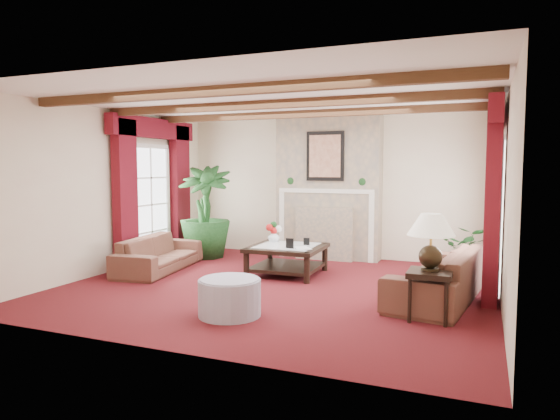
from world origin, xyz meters
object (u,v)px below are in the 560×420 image
at_px(sofa_right, 438,266).
at_px(coffee_table, 287,260).
at_px(sofa_left, 159,248).
at_px(ottoman, 230,298).
at_px(side_table, 429,295).
at_px(potted_palm, 205,232).

bearing_deg(sofa_right, coffee_table, -97.27).
height_order(sofa_left, coffee_table, sofa_left).
xyz_separation_m(sofa_right, ottoman, (-2.21, -1.70, -0.22)).
xyz_separation_m(sofa_left, sofa_right, (4.54, -0.15, 0.06)).
bearing_deg(side_table, sofa_right, 89.36).
bearing_deg(coffee_table, sofa_right, -16.93).
distance_m(sofa_left, coffee_table, 2.20).
distance_m(sofa_right, side_table, 1.00).
relative_size(potted_palm, side_table, 3.51).
height_order(coffee_table, ottoman, coffee_table).
distance_m(coffee_table, ottoman, 2.38).
bearing_deg(sofa_left, coffee_table, -84.49).
bearing_deg(ottoman, sofa_right, 37.61).
bearing_deg(sofa_right, potted_palm, -100.40).
height_order(sofa_right, ottoman, sofa_right).
distance_m(potted_palm, ottoman, 3.91).
distance_m(sofa_right, coffee_table, 2.51).
relative_size(potted_palm, ottoman, 2.71).
xyz_separation_m(sofa_left, potted_palm, (0.10, 1.34, 0.12)).
bearing_deg(potted_palm, ottoman, -55.04).
xyz_separation_m(sofa_left, coffee_table, (2.13, 0.51, -0.15)).
bearing_deg(ottoman, side_table, 18.11).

